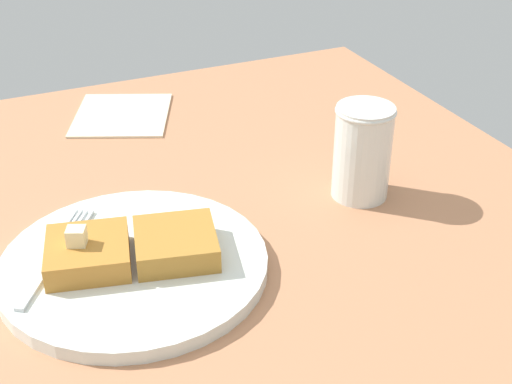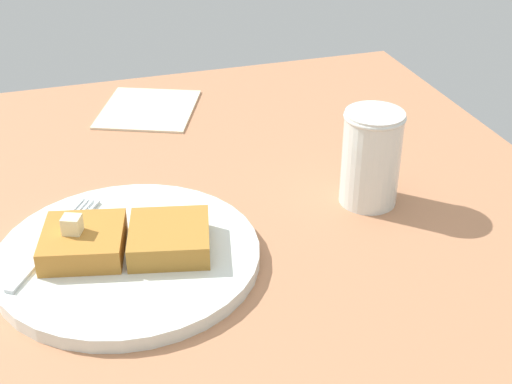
% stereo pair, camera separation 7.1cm
% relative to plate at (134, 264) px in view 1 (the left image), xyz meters
% --- Properties ---
extents(table_surface, '(1.06, 1.06, 0.02)m').
position_rel_plate_xyz_m(table_surface, '(-0.03, -0.05, -0.02)').
color(table_surface, '#B07651').
rests_on(table_surface, ground).
extents(plate, '(0.25, 0.25, 0.01)m').
position_rel_plate_xyz_m(plate, '(0.00, 0.00, 0.00)').
color(plate, silver).
rests_on(plate, table_surface).
extents(toast_slice_left, '(0.09, 0.09, 0.02)m').
position_rel_plate_xyz_m(toast_slice_left, '(-0.04, 0.01, 0.02)').
color(toast_slice_left, '#B3752C').
rests_on(toast_slice_left, plate).
extents(toast_slice_middle, '(0.09, 0.09, 0.02)m').
position_rel_plate_xyz_m(toast_slice_middle, '(0.04, -0.01, 0.02)').
color(toast_slice_middle, '#AA752D').
rests_on(toast_slice_middle, plate).
extents(butter_pat_primary, '(0.02, 0.02, 0.02)m').
position_rel_plate_xyz_m(butter_pat_primary, '(-0.05, 0.01, 0.04)').
color(butter_pat_primary, '#F4EAB5').
rests_on(butter_pat_primary, toast_slice_left).
extents(fork, '(0.10, 0.14, 0.00)m').
position_rel_plate_xyz_m(fork, '(-0.06, 0.04, 0.01)').
color(fork, silver).
rests_on(fork, plate).
extents(syrup_jar, '(0.07, 0.07, 0.11)m').
position_rel_plate_xyz_m(syrup_jar, '(0.27, 0.04, 0.04)').
color(syrup_jar, '#481E0D').
rests_on(syrup_jar, table_surface).
extents(napkin, '(0.17, 0.18, 0.00)m').
position_rel_plate_xyz_m(napkin, '(0.08, 0.35, -0.01)').
color(napkin, beige).
rests_on(napkin, table_surface).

